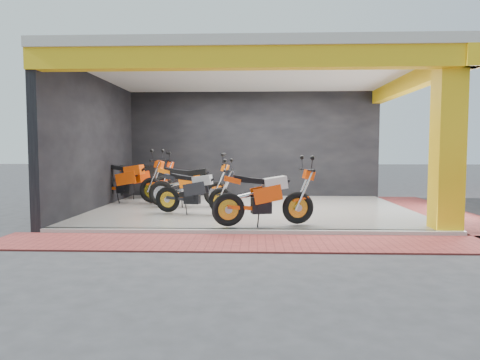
% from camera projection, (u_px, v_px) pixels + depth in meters
% --- Properties ---
extents(ground, '(80.00, 80.00, 0.00)m').
position_uv_depth(ground, '(251.00, 225.00, 9.12)').
color(ground, '#2D2D30').
rests_on(ground, ground).
extents(showroom_floor, '(8.00, 6.00, 0.10)m').
position_uv_depth(showroom_floor, '(252.00, 210.00, 11.11)').
color(showroom_floor, silver).
rests_on(showroom_floor, ground).
extents(showroom_ceiling, '(8.40, 6.40, 0.20)m').
position_uv_depth(showroom_ceiling, '(252.00, 71.00, 10.86)').
color(showroom_ceiling, beige).
rests_on(showroom_ceiling, corner_column).
extents(back_wall, '(8.20, 0.20, 3.50)m').
position_uv_depth(back_wall, '(253.00, 146.00, 14.08)').
color(back_wall, black).
rests_on(back_wall, ground).
extents(left_wall, '(0.20, 6.20, 3.50)m').
position_uv_depth(left_wall, '(95.00, 144.00, 11.14)').
color(left_wall, black).
rests_on(left_wall, ground).
extents(corner_column, '(0.50, 0.50, 3.50)m').
position_uv_depth(corner_column, '(448.00, 142.00, 8.11)').
color(corner_column, yellow).
rests_on(corner_column, ground).
extents(header_beam_front, '(8.40, 0.30, 0.40)m').
position_uv_depth(header_beam_front, '(250.00, 58.00, 7.89)').
color(header_beam_front, yellow).
rests_on(header_beam_front, corner_column).
extents(header_beam_right, '(0.30, 6.40, 0.40)m').
position_uv_depth(header_beam_right, '(411.00, 82.00, 10.73)').
color(header_beam_right, yellow).
rests_on(header_beam_right, corner_column).
extents(floor_kerb, '(8.00, 0.20, 0.10)m').
position_uv_depth(floor_kerb, '(250.00, 232.00, 8.10)').
color(floor_kerb, silver).
rests_on(floor_kerb, ground).
extents(paver_front, '(9.00, 1.40, 0.03)m').
position_uv_depth(paver_front, '(249.00, 243.00, 7.32)').
color(paver_front, maroon).
rests_on(paver_front, ground).
extents(paver_right, '(1.40, 7.00, 0.03)m').
position_uv_depth(paver_right, '(439.00, 212.00, 10.93)').
color(paver_right, maroon).
rests_on(paver_right, ground).
extents(moto_hero, '(2.31, 1.29, 1.33)m').
position_uv_depth(moto_hero, '(298.00, 192.00, 8.53)').
color(moto_hero, '#FC4C0A').
rests_on(moto_hero, showroom_floor).
extents(moto_row_a, '(2.15, 1.13, 1.25)m').
position_uv_depth(moto_row_a, '(221.00, 188.00, 9.86)').
color(moto_row_a, black).
rests_on(moto_row_a, showroom_floor).
extents(moto_row_b, '(2.25, 0.86, 1.37)m').
position_uv_depth(moto_row_b, '(216.00, 181.00, 11.19)').
color(moto_row_b, orange).
rests_on(moto_row_b, showroom_floor).
extents(moto_row_c, '(2.54, 1.42, 1.47)m').
position_uv_depth(moto_row_c, '(151.00, 178.00, 11.89)').
color(moto_row_c, '#F54B0A').
rests_on(moto_row_c, showroom_floor).
extents(moto_row_d, '(2.43, 1.50, 1.40)m').
position_uv_depth(moto_row_d, '(163.00, 176.00, 13.35)').
color(moto_row_d, '#E83B09').
rests_on(moto_row_d, showroom_floor).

